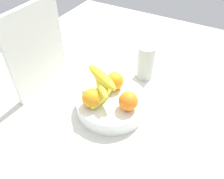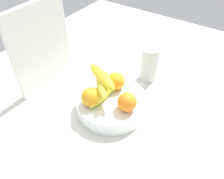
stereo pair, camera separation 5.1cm
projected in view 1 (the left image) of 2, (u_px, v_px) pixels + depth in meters
The scene contains 8 objects.
ground_plane at pixel (110, 110), 92.08cm from camera, with size 180.00×140.00×3.00cm, color silver.
fruit_bowl at pixel (112, 103), 89.09cm from camera, with size 27.09×27.09×5.89cm, color white.
orange_front_left at pixel (128, 101), 80.65cm from camera, with size 7.02×7.02×7.02cm, color orange.
orange_front_right at pixel (115, 81), 88.89cm from camera, with size 7.02×7.02×7.02cm, color orange.
orange_center at pixel (92, 98), 81.74cm from camera, with size 7.02×7.02×7.02cm, color orange.
banana_bunch at pixel (102, 85), 84.32cm from camera, with size 18.66×17.04×10.60cm.
cutting_board at pixel (37, 50), 89.29cm from camera, with size 28.00×1.80×36.00cm, color silver.
thermos_tumbler at pixel (146, 62), 100.60cm from camera, with size 7.55×7.55×15.80cm, color #B8BFB5.
Camera 1 is at (-54.25, -31.23, 66.56)cm, focal length 36.73 mm.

